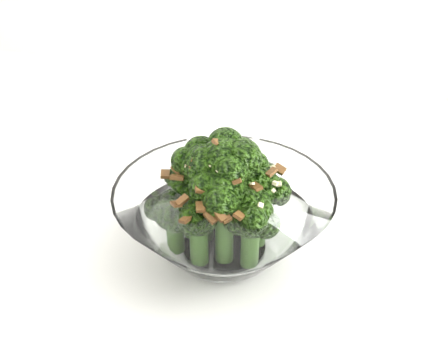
{
  "coord_description": "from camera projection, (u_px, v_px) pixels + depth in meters",
  "views": [
    {
      "loc": [
        -0.06,
        -0.36,
        1.11
      ],
      "look_at": [
        -0.06,
        0.05,
        0.84
      ],
      "focal_mm": 40.0,
      "sensor_mm": 36.0,
      "label": 1
    }
  ],
  "objects": [
    {
      "name": "table",
      "position": [
        204.0,
        241.0,
        0.66
      ],
      "size": [
        1.38,
        1.12,
        0.75
      ],
      "color": "white",
      "rests_on": "ground"
    },
    {
      "name": "broccoli_dish",
      "position": [
        224.0,
        211.0,
        0.51
      ],
      "size": [
        0.22,
        0.22,
        0.14
      ],
      "color": "white",
      "rests_on": "table"
    }
  ]
}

